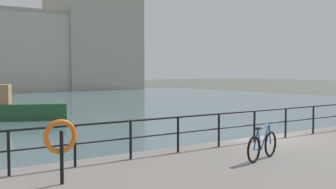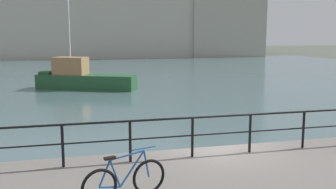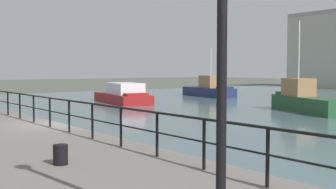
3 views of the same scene
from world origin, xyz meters
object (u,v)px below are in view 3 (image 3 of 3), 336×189
Objects in this scene: moored_blue_motorboat at (305,100)px; mooring_bollard at (60,155)px; moored_cabin_cruiser at (209,89)px; moored_red_daysailer at (123,95)px.

moored_blue_motorboat reaches higher than mooring_bollard.
moored_blue_motorboat is 0.91× the size of moored_cabin_cruiser.
mooring_bollard is at bearing 136.91° from moored_blue_motorboat.
moored_blue_motorboat is at bearing -10.21° from moored_cabin_cruiser.
moored_red_daysailer is 20.76× the size of mooring_bollard.
mooring_bollard is (25.58, -17.34, 0.56)m from moored_red_daysailer.
moored_blue_motorboat is 16.94m from moored_red_daysailer.
moored_cabin_cruiser is 19.43× the size of mooring_bollard.
moored_cabin_cruiser reaches higher than mooring_bollard.
moored_blue_motorboat is at bearing 32.94° from moored_red_daysailer.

